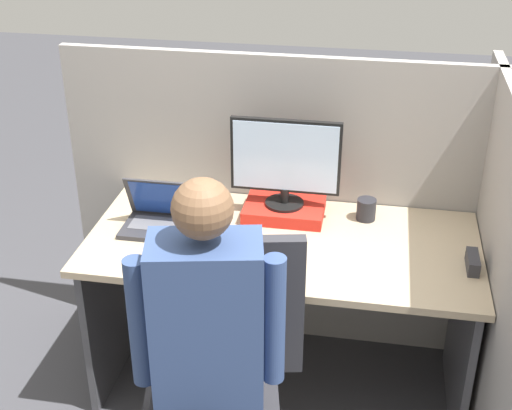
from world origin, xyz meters
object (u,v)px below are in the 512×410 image
object	(u,v)px
office_chair	(223,387)
coffee_mug	(366,209)
laptop	(166,219)
stapler	(473,262)
person	(199,359)
monitor	(285,161)
carrot_toy	(258,266)
paper_box	(284,210)

from	to	relation	value
office_chair	coffee_mug	world-z (taller)	office_chair
laptop	stapler	size ratio (longest dim) A/B	2.55
laptop	coffee_mug	distance (m)	0.84
coffee_mug	person	bearing A→B (deg)	-113.90
monitor	carrot_toy	world-z (taller)	monitor
laptop	coffee_mug	xyz separation A→B (m)	(0.81, 0.23, 0.00)
laptop	monitor	bearing A→B (deg)	23.30
paper_box	monitor	bearing A→B (deg)	90.00
laptop	stapler	distance (m)	1.22
person	coffee_mug	size ratio (longest dim) A/B	14.84
carrot_toy	office_chair	size ratio (longest dim) A/B	0.13
laptop	office_chair	size ratio (longest dim) A/B	0.33
laptop	paper_box	bearing A→B (deg)	23.00
office_chair	coffee_mug	distance (m)	1.01
monitor	office_chair	world-z (taller)	monitor
stapler	coffee_mug	size ratio (longest dim) A/B	1.47
paper_box	laptop	bearing A→B (deg)	-157.00
laptop	carrot_toy	size ratio (longest dim) A/B	2.51
paper_box	carrot_toy	distance (m)	0.45
person	paper_box	bearing A→B (deg)	83.39
laptop	carrot_toy	world-z (taller)	laptop
office_chair	laptop	bearing A→B (deg)	120.10
carrot_toy	person	world-z (taller)	person
paper_box	stapler	world-z (taller)	stapler
stapler	coffee_mug	world-z (taller)	coffee_mug
stapler	coffee_mug	xyz separation A→B (m)	(-0.41, 0.32, 0.02)
paper_box	monitor	size ratio (longest dim) A/B	0.74
paper_box	office_chair	xyz separation A→B (m)	(-0.08, -0.85, -0.24)
person	coffee_mug	bearing A→B (deg)	66.10
monitor	office_chair	bearing A→B (deg)	-95.63
stapler	carrot_toy	size ratio (longest dim) A/B	0.98
laptop	stapler	xyz separation A→B (m)	(1.22, -0.09, -0.02)
monitor	stapler	distance (m)	0.84
paper_box	office_chair	size ratio (longest dim) A/B	0.32
carrot_toy	coffee_mug	distance (m)	0.61
carrot_toy	office_chair	bearing A→B (deg)	-96.88
paper_box	stapler	distance (m)	0.81
laptop	stapler	bearing A→B (deg)	-4.24
paper_box	coffee_mug	xyz separation A→B (m)	(0.34, 0.03, 0.02)
monitor	carrot_toy	xyz separation A→B (m)	(-0.04, -0.45, -0.23)
carrot_toy	office_chair	world-z (taller)	office_chair
office_chair	person	world-z (taller)	person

